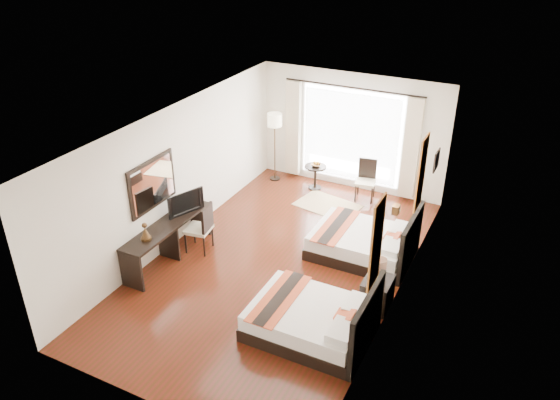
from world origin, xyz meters
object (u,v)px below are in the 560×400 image
at_px(bed_far, 365,243).
at_px(fruit_bowl, 316,165).
at_px(table_lamp, 380,265).
at_px(nightstand, 377,293).
at_px(bed_near, 314,320).
at_px(desk_chair, 200,236).
at_px(floor_lamp, 275,124).
at_px(side_table, 315,177).
at_px(vase, 374,285).
at_px(window_chair, 365,188).
at_px(television, 184,201).
at_px(console_desk, 169,241).

bearing_deg(bed_far, fruit_bowl, 132.19).
bearing_deg(table_lamp, nightstand, -76.92).
bearing_deg(table_lamp, bed_far, 117.25).
relative_size(bed_near, desk_chair, 1.87).
height_order(nightstand, table_lamp, table_lamp).
relative_size(table_lamp, floor_lamp, 0.21).
xyz_separation_m(bed_near, side_table, (-2.03, 4.74, 0.02)).
bearing_deg(vase, window_chair, 110.54).
height_order(nightstand, desk_chair, desk_chair).
bearing_deg(side_table, fruit_bowl, -45.47).
xyz_separation_m(nightstand, table_lamp, (-0.03, 0.15, 0.47)).
relative_size(bed_near, table_lamp, 5.33).
distance_m(nightstand, television, 4.07).
height_order(bed_far, window_chair, bed_far).
xyz_separation_m(vase, desk_chair, (-3.64, 0.33, -0.26)).
relative_size(bed_near, window_chair, 1.98).
distance_m(table_lamp, console_desk, 4.04).
xyz_separation_m(console_desk, television, (0.02, 0.55, 0.60)).
bearing_deg(console_desk, vase, 2.69).
bearing_deg(bed_near, side_table, 113.19).
relative_size(vase, side_table, 0.24).
bearing_deg(vase, bed_far, 112.81).
bearing_deg(bed_far, console_desk, -151.77).
distance_m(desk_chair, fruit_bowl, 3.63).
distance_m(bed_far, floor_lamp, 4.02).
height_order(bed_near, desk_chair, bed_near).
bearing_deg(desk_chair, bed_far, -165.60).
height_order(vase, fruit_bowl, fruit_bowl).
relative_size(console_desk, fruit_bowl, 9.49).
bearing_deg(nightstand, fruit_bowl, 126.61).
height_order(vase, side_table, vase).
distance_m(nightstand, fruit_bowl, 4.52).
bearing_deg(television, desk_chair, -74.74).
distance_m(vase, fruit_bowl, 4.66).
distance_m(nightstand, floor_lamp, 5.40).
bearing_deg(console_desk, table_lamp, 7.55).
bearing_deg(side_table, window_chair, 0.55).
height_order(table_lamp, television, television).
bearing_deg(table_lamp, bed_near, -117.05).
xyz_separation_m(bed_near, window_chair, (-0.78, 4.76, 0.01)).
distance_m(table_lamp, floor_lamp, 5.20).
height_order(bed_far, side_table, bed_far).
relative_size(bed_near, television, 2.39).
xyz_separation_m(table_lamp, vase, (0.02, -0.34, -0.17)).
bearing_deg(table_lamp, fruit_bowl, 127.39).
bearing_deg(window_chair, fruit_bowl, -98.56).
relative_size(nightstand, fruit_bowl, 2.44).
distance_m(nightstand, table_lamp, 0.49).
relative_size(bed_far, vase, 13.45).
distance_m(bed_far, television, 3.61).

